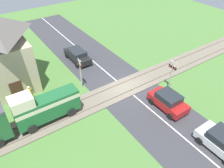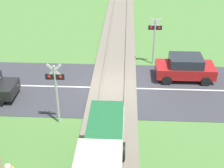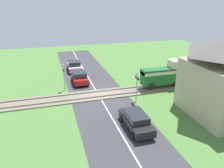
# 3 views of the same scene
# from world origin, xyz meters

# --- Properties ---
(ground_plane) EXTENTS (60.00, 60.00, 0.00)m
(ground_plane) POSITION_xyz_m (0.00, 0.00, 0.00)
(ground_plane) COLOR #4C7A38
(road_surface) EXTENTS (48.00, 6.40, 0.02)m
(road_surface) POSITION_xyz_m (0.00, 0.00, 0.01)
(road_surface) COLOR #38383D
(road_surface) RESTS_ON ground_plane
(track_bed) EXTENTS (2.80, 48.00, 0.24)m
(track_bed) POSITION_xyz_m (0.00, 0.00, 0.07)
(track_bed) COLOR #756B5B
(track_bed) RESTS_ON ground_plane
(train) EXTENTS (1.58, 12.00, 3.18)m
(train) POSITION_xyz_m (0.00, 11.47, 1.86)
(train) COLOR #1E6033
(train) RESTS_ON track_bed
(car_near_crossing) EXTENTS (3.63, 1.94, 1.54)m
(car_near_crossing) POSITION_xyz_m (-4.45, -1.44, 0.80)
(car_near_crossing) COLOR #A81919
(car_near_crossing) RESTS_ON ground_plane
(car_far_side) EXTENTS (4.26, 1.84, 1.43)m
(car_far_side) POSITION_xyz_m (7.59, 1.44, 0.76)
(car_far_side) COLOR black
(car_far_side) RESTS_ON ground_plane
(car_behind_queue) EXTENTS (3.63, 2.06, 1.54)m
(car_behind_queue) POSITION_xyz_m (-9.86, -1.44, 0.80)
(car_behind_queue) COLOR silver
(car_behind_queue) RESTS_ON ground_plane
(crossing_signal_west_approach) EXTENTS (0.90, 0.18, 3.31)m
(crossing_signal_west_approach) POSITION_xyz_m (-2.60, -3.54, 2.11)
(crossing_signal_west_approach) COLOR #B7B7B7
(crossing_signal_west_approach) RESTS_ON ground_plane
(crossing_signal_east_approach) EXTENTS (0.90, 0.18, 3.31)m
(crossing_signal_east_approach) POSITION_xyz_m (2.60, 3.54, 2.11)
(crossing_signal_east_approach) COLOR #B7B7B7
(crossing_signal_east_approach) RESTS_ON ground_plane
(station_building) EXTENTS (7.09, 4.87, 7.26)m
(station_building) POSITION_xyz_m (7.49, 9.33, 3.54)
(station_building) COLOR #C6B793
(station_building) RESTS_ON ground_plane
(pedestrian_by_station) EXTENTS (0.44, 0.44, 1.79)m
(pedestrian_by_station) POSITION_xyz_m (3.32, 8.43, 0.82)
(pedestrian_by_station) COLOR gold
(pedestrian_by_station) RESTS_ON ground_plane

